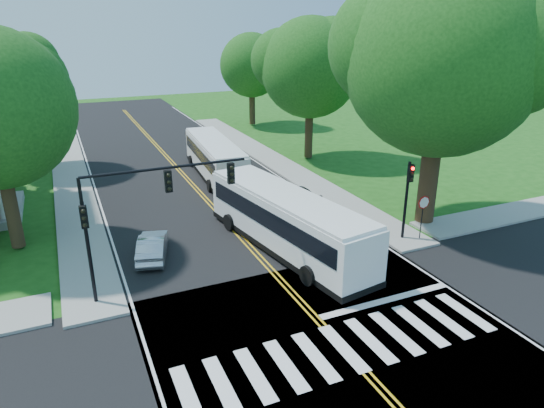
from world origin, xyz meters
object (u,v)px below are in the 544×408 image
bus_follow (215,158)px  hatchback (153,246)px  suv (295,198)px  bus_lead (286,221)px  dark_sedan (297,196)px  signal_ne (408,190)px  signal_nw (142,203)px

bus_follow → hatchback: (-7.27, -12.14, -0.91)m
hatchback → suv: (10.08, 3.71, -0.05)m
bus_lead → dark_sedan: (3.61, 5.89, -1.04)m
signal_ne → dark_sedan: (-2.89, 7.50, -2.33)m
signal_nw → signal_ne: bearing=0.0°
bus_lead → dark_sedan: 6.99m
signal_nw → suv: bearing=33.8°
signal_nw → bus_follow: 17.89m
signal_nw → bus_follow: size_ratio=0.63×
signal_ne → hatchback: bearing=165.0°
bus_lead → hatchback: 7.09m
signal_nw → bus_follow: (8.07, 15.71, -2.83)m
suv → bus_follow: bearing=-63.6°
signal_nw → suv: size_ratio=1.71×
signal_nw → dark_sedan: signal_nw is taller
signal_nw → signal_ne: 14.13m
dark_sedan → suv: bearing=39.8°
signal_nw → bus_lead: 8.18m
hatchback → suv: size_ratio=0.92×
suv → dark_sedan: 0.36m
signal_ne → dark_sedan: 8.37m
hatchback → suv: 10.74m
bus_lead → dark_sedan: bus_lead is taller
suv → dark_sedan: size_ratio=0.98×
hatchback → dark_sedan: size_ratio=0.90×
bus_follow → dark_sedan: bearing=114.8°
signal_nw → hatchback: bearing=77.3°
bus_lead → suv: bus_lead is taller
bus_follow → bus_lead: bearing=92.0°
signal_nw → hatchback: 5.22m
dark_sedan → hatchback: bearing=20.8°
bus_lead → suv: size_ratio=2.96×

